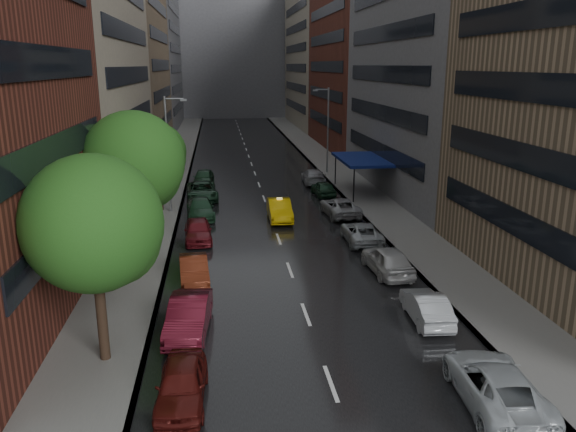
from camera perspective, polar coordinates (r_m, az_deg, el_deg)
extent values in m
cube|color=black|center=(65.27, -3.62, 4.99)|extent=(14.00, 140.00, 0.01)
cube|color=gray|center=(65.35, -11.54, 4.79)|extent=(4.00, 140.00, 0.15)
cube|color=gray|center=(66.41, 4.19, 5.22)|extent=(4.00, 140.00, 0.15)
cube|color=#937A5B|center=(78.94, -15.71, 14.25)|extent=(8.00, 28.00, 22.00)
cube|color=slate|center=(108.98, -13.69, 18.69)|extent=(8.00, 32.00, 38.00)
cube|color=slate|center=(53.58, 14.01, 15.28)|extent=(8.00, 28.00, 24.00)
cube|color=maroon|center=(80.66, 6.84, 19.68)|extent=(8.00, 28.00, 36.00)
cube|color=gray|center=(109.81, 2.90, 16.43)|extent=(8.00, 32.00, 28.00)
cube|color=slate|center=(132.28, -5.68, 17.02)|extent=(40.00, 14.00, 32.00)
cylinder|color=#382619|center=(23.25, -18.46, -8.90)|extent=(0.40, 0.40, 4.59)
sphere|color=#1E5116|center=(22.12, -19.20, -0.72)|extent=(5.24, 5.24, 5.24)
cylinder|color=#382619|center=(33.44, -14.97, -0.95)|extent=(0.40, 0.40, 4.97)
sphere|color=#1E5116|center=(32.64, -15.42, 5.36)|extent=(5.69, 5.69, 5.69)
cylinder|color=#382619|center=(45.95, -12.88, 2.80)|extent=(0.40, 0.40, 3.89)
sphere|color=#1E5116|center=(45.44, -13.09, 6.39)|extent=(4.44, 4.44, 4.44)
imported|color=yellow|center=(42.61, -0.86, 0.64)|extent=(1.71, 4.82, 1.58)
imported|color=#501310|center=(20.70, -10.74, -16.42)|extent=(1.83, 4.23, 1.42)
imported|color=maroon|center=(25.36, -10.05, -9.97)|extent=(2.09, 4.92, 1.58)
imported|color=maroon|center=(30.94, -9.54, -5.42)|extent=(1.84, 4.37, 1.40)
imported|color=maroon|center=(37.90, -9.14, -1.46)|extent=(2.02, 4.51, 1.51)
imported|color=#1C3E27|center=(43.85, -8.89, 0.78)|extent=(2.44, 5.15, 1.45)
imported|color=#193824|center=(49.66, -8.72, 2.53)|extent=(2.99, 5.73, 1.54)
imported|color=#1B3D25|center=(55.37, -8.58, 3.86)|extent=(2.20, 4.79, 1.59)
imported|color=#B9BFC3|center=(21.52, 20.32, -15.74)|extent=(2.88, 5.53, 1.49)
imported|color=#AEB3B8|center=(26.91, 13.86, -8.92)|extent=(1.67, 4.25, 1.38)
imported|color=#B8B8B8|center=(32.20, 10.08, -4.42)|extent=(2.19, 4.83, 1.61)
imported|color=#AAB0B4|center=(37.62, 7.47, -1.67)|extent=(2.34, 4.84, 1.33)
imported|color=#9F9FA4|center=(44.00, 5.27, 0.93)|extent=(2.73, 5.26, 1.42)
imported|color=#1C3E28|center=(50.58, 3.62, 2.83)|extent=(1.90, 4.22, 1.41)
imported|color=#9C9CA1|center=(55.83, 2.59, 4.04)|extent=(2.24, 5.14, 1.47)
cylinder|color=gray|center=(44.84, -12.12, 6.07)|extent=(0.18, 0.18, 9.00)
cube|color=gray|center=(44.30, -10.59, 11.51)|extent=(0.50, 0.22, 0.16)
cylinder|color=gray|center=(60.67, 4.07, 8.65)|extent=(0.18, 0.18, 9.00)
cube|color=gray|center=(60.09, 2.80, 12.62)|extent=(0.50, 0.22, 0.16)
cube|color=navy|center=(51.48, 7.50, 5.72)|extent=(4.00, 8.00, 0.25)
cylinder|color=black|center=(47.74, 6.71, 3.17)|extent=(0.12, 0.12, 3.00)
cylinder|color=black|center=(55.01, 4.84, 4.81)|extent=(0.12, 0.12, 3.00)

